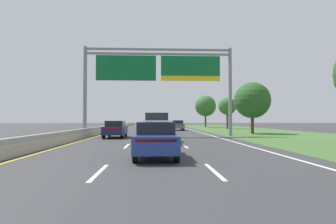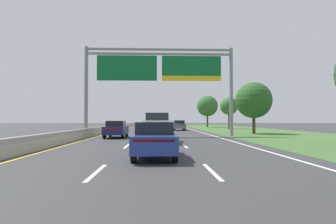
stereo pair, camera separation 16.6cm
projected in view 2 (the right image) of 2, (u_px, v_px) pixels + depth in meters
ground_plane at (156, 134)px, 33.64m from camera, size 220.00×220.00×0.00m
lane_striping at (156, 134)px, 33.18m from camera, size 11.96×106.00×0.01m
grass_verge_right at (273, 134)px, 34.17m from camera, size 14.00×110.00×0.02m
median_barrier_concrete at (100, 131)px, 33.40m from camera, size 0.60×110.00×0.85m
overhead_sign_gantry at (159, 72)px, 28.86m from camera, size 15.06×0.42×9.03m
pickup_truck_white at (157, 128)px, 21.45m from camera, size 2.05×5.42×2.20m
car_blue_centre_lane_sedan at (155, 139)px, 12.64m from camera, size 1.83×4.40×1.57m
car_navy_left_lane_sedan at (116, 129)px, 26.57m from camera, size 1.87×4.42×1.57m
car_grey_right_lane_sedan at (179, 125)px, 44.66m from camera, size 1.87×4.42×1.57m
roadside_tree_mid at (254, 100)px, 33.99m from camera, size 4.31×4.31×6.16m
roadside_tree_far at (229, 106)px, 51.63m from camera, size 3.21×3.21×5.75m
roadside_tree_distant at (207, 106)px, 63.86m from camera, size 4.68×4.68×7.10m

